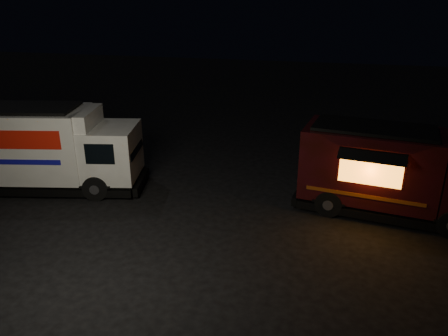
% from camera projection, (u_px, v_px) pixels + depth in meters
% --- Properties ---
extents(ground, '(80.00, 80.00, 0.00)m').
position_uv_depth(ground, '(143.00, 229.00, 14.62)').
color(ground, black).
rests_on(ground, ground).
extents(white_truck, '(7.75, 3.95, 3.35)m').
position_uv_depth(white_truck, '(48.00, 148.00, 17.21)').
color(white_truck, silver).
rests_on(white_truck, ground).
extents(red_truck, '(7.02, 3.45, 3.13)m').
position_uv_depth(red_truck, '(396.00, 172.00, 15.20)').
color(red_truck, '#330910').
rests_on(red_truck, ground).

